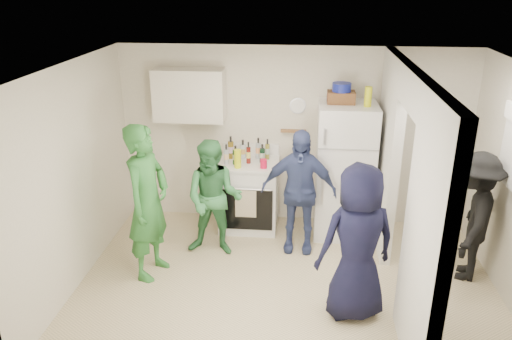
{
  "coord_description": "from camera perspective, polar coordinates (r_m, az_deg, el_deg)",
  "views": [
    {
      "loc": [
        0.12,
        -4.94,
        3.37
      ],
      "look_at": [
        -0.39,
        0.4,
        1.25
      ],
      "focal_mm": 35.0,
      "sensor_mm": 36.0,
      "label": 1
    }
  ],
  "objects": [
    {
      "name": "fridge",
      "position": [
        6.77,
        10.04,
        -0.09
      ],
      "size": [
        0.75,
        0.73,
        1.82
      ],
      "primitive_type": "cube",
      "color": "white",
      "rests_on": "floor"
    },
    {
      "name": "stove",
      "position": [
        6.97,
        -0.82,
        -2.85
      ],
      "size": [
        0.82,
        0.68,
        0.98
      ],
      "primitive_type": "cube",
      "color": "white",
      "rests_on": "floor"
    },
    {
      "name": "yellow_cup_stack_top",
      "position": [
        6.39,
        12.69,
        8.18
      ],
      "size": [
        0.09,
        0.09,
        0.25
      ],
      "primitive_type": "cylinder",
      "color": "#D5DD12",
      "rests_on": "fridge"
    },
    {
      "name": "person_nook",
      "position": [
        6.24,
        23.52,
        -4.95
      ],
      "size": [
        0.9,
        1.14,
        1.55
      ],
      "primitive_type": "imported",
      "rotation": [
        0.0,
        0.0,
        -1.95
      ],
      "color": "black",
      "rests_on": "floor"
    },
    {
      "name": "floor",
      "position": [
        5.98,
        3.48,
        -12.78
      ],
      "size": [
        4.8,
        4.8,
        0.0
      ],
      "primitive_type": "plane",
      "color": "beige",
      "rests_on": "ground"
    },
    {
      "name": "wall_left",
      "position": [
        5.94,
        -20.05,
        -0.72
      ],
      "size": [
        0.0,
        3.4,
        3.4
      ],
      "primitive_type": "plane",
      "rotation": [
        1.57,
        0.0,
        1.57
      ],
      "color": "silver",
      "rests_on": "floor"
    },
    {
      "name": "wicker_basket",
      "position": [
        6.51,
        9.69,
        8.2
      ],
      "size": [
        0.35,
        0.25,
        0.15
      ],
      "primitive_type": "cube",
      "color": "brown",
      "rests_on": "fridge"
    },
    {
      "name": "person_green_center",
      "position": [
        6.23,
        -4.82,
        -3.3
      ],
      "size": [
        0.77,
        0.61,
        1.51
      ],
      "primitive_type": "imported",
      "rotation": [
        0.0,
        0.0,
        -0.06
      ],
      "color": "#3D8B4E",
      "rests_on": "floor"
    },
    {
      "name": "bottle_d",
      "position": [
        6.7,
        -0.87,
        2.0
      ],
      "size": [
        0.06,
        0.06,
        0.3
      ],
      "primitive_type": "cylinder",
      "color": "#621511",
      "rests_on": "stove"
    },
    {
      "name": "red_cup",
      "position": [
        6.56,
        0.87,
        0.72
      ],
      "size": [
        0.09,
        0.09,
        0.12
      ],
      "primitive_type": "cylinder",
      "color": "red",
      "rests_on": "stove"
    },
    {
      "name": "bottle_g",
      "position": [
        6.86,
        1.3,
        2.41
      ],
      "size": [
        0.06,
        0.06,
        0.29
      ],
      "primitive_type": "cylinder",
      "color": "olive",
      "rests_on": "stove"
    },
    {
      "name": "bottle_h",
      "position": [
        6.67,
        -3.41,
        1.79
      ],
      "size": [
        0.06,
        0.06,
        0.28
      ],
      "primitive_type": "cylinder",
      "color": "#AEB1BA",
      "rests_on": "stove"
    },
    {
      "name": "blue_bowl",
      "position": [
        6.49,
        9.76,
        9.31
      ],
      "size": [
        0.24,
        0.24,
        0.11
      ],
      "primitive_type": "cylinder",
      "color": "navy",
      "rests_on": "wicker_basket"
    },
    {
      "name": "yellow_cup_stack_stove",
      "position": [
        6.55,
        -2.11,
        1.29
      ],
      "size": [
        0.09,
        0.09,
        0.25
      ],
      "primitive_type": "cylinder",
      "color": "#D9E713",
      "rests_on": "stove"
    },
    {
      "name": "bottle_c",
      "position": [
        6.88,
        -1.51,
        2.39
      ],
      "size": [
        0.08,
        0.08,
        0.27
      ],
      "primitive_type": "cylinder",
      "color": "silver",
      "rests_on": "stove"
    },
    {
      "name": "partition_header",
      "position": [
        5.16,
        17.65,
        8.61
      ],
      "size": [
        0.12,
        1.0,
        0.4
      ],
      "primitive_type": "cube",
      "color": "silver",
      "rests_on": "partition_pier_back"
    },
    {
      "name": "person_denim",
      "position": [
        6.31,
        4.89,
        -2.44
      ],
      "size": [
        0.97,
        0.43,
        1.62
      ],
      "primitive_type": "imported",
      "rotation": [
        0.0,
        0.0,
        -0.04
      ],
      "color": "navy",
      "rests_on": "floor"
    },
    {
      "name": "partition_pier_back",
      "position": [
        6.49,
        14.79,
        1.76
      ],
      "size": [
        0.12,
        1.2,
        2.5
      ],
      "primitive_type": "cube",
      "color": "silver",
      "rests_on": "floor"
    },
    {
      "name": "upper_cabinet",
      "position": [
        6.81,
        -7.62,
        8.48
      ],
      "size": [
        0.95,
        0.34,
        0.7
      ],
      "primitive_type": "cube",
      "color": "silver",
      "rests_on": "wall_back"
    },
    {
      "name": "bottle_e",
      "position": [
        6.88,
        0.25,
        2.52
      ],
      "size": [
        0.07,
        0.07,
        0.29
      ],
      "primitive_type": "cylinder",
      "color": "#A3ACB5",
      "rests_on": "stove"
    },
    {
      "name": "bottle_f",
      "position": [
        6.73,
        0.72,
        1.92
      ],
      "size": [
        0.07,
        0.07,
        0.26
      ],
      "primitive_type": "cylinder",
      "color": "black",
      "rests_on": "stove"
    },
    {
      "name": "wall_front",
      "position": [
        3.87,
        2.87,
        -11.66
      ],
      "size": [
        4.8,
        0.0,
        4.8
      ],
      "primitive_type": "plane",
      "rotation": [
        -1.57,
        0.0,
        0.0
      ],
      "color": "silver",
      "rests_on": "floor"
    },
    {
      "name": "bottle_b",
      "position": [
        6.67,
        -2.36,
        1.72
      ],
      "size": [
        0.08,
        0.08,
        0.26
      ],
      "primitive_type": "cylinder",
      "color": "#234D19",
      "rests_on": "stove"
    },
    {
      "name": "spice_shelf",
      "position": [
        6.89,
        4.29,
        4.46
      ],
      "size": [
        0.35,
        0.08,
        0.03
      ],
      "primitive_type": "cube",
      "color": "olive",
      "rests_on": "wall_back"
    },
    {
      "name": "ceiling",
      "position": [
        5.01,
        4.14,
        11.53
      ],
      "size": [
        4.8,
        4.8,
        0.0
      ],
      "primitive_type": "plane",
      "rotation": [
        3.14,
        0.0,
        0.0
      ],
      "color": "white",
      "rests_on": "wall_back"
    },
    {
      "name": "person_navy",
      "position": [
        5.17,
        11.49,
        -8.19
      ],
      "size": [
        0.95,
        0.77,
        1.68
      ],
      "primitive_type": "imported",
      "rotation": [
        0.0,
        0.0,
        -2.82
      ],
      "color": "black",
      "rests_on": "floor"
    },
    {
      "name": "partition_pier_front",
      "position": [
        4.51,
        18.81,
        -7.71
      ],
      "size": [
        0.12,
        1.2,
        2.5
      ],
      "primitive_type": "cube",
      "color": "silver",
      "rests_on": "floor"
    },
    {
      "name": "wall_clock",
      "position": [
        6.82,
        4.8,
        7.33
      ],
      "size": [
        0.22,
        0.02,
        0.22
      ],
      "primitive_type": "cylinder",
      "rotation": [
        1.57,
        0.0,
        0.0
      ],
      "color": "white",
      "rests_on": "wall_back"
    },
    {
      "name": "person_green_left",
      "position": [
        5.85,
        -12.26,
        -3.64
      ],
      "size": [
        0.6,
        0.77,
        1.86
      ],
      "primitive_type": "imported",
      "rotation": [
        0.0,
        0.0,
        1.32
      ],
      "color": "#30772F",
      "rests_on": "floor"
    },
    {
      "name": "bottle_a",
      "position": [
        6.89,
        -2.9,
        2.61
      ],
      "size": [
        0.08,
        0.08,
        0.32
      ],
      "primitive_type": "cylinder",
      "color": "brown",
      "rests_on": "stove"
    },
    {
      "name": "wall_back",
      "position": [
        6.97,
        4.28,
        3.8
      ],
      "size": [
        4.8,
        0.0,
        4.8
      ],
      "primitive_type": "plane",
      "rotation": [
        1.57,
        0.0,
        0.0
      ],
      "color": "silver",
      "rests_on": "floor"
    }
  ]
}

